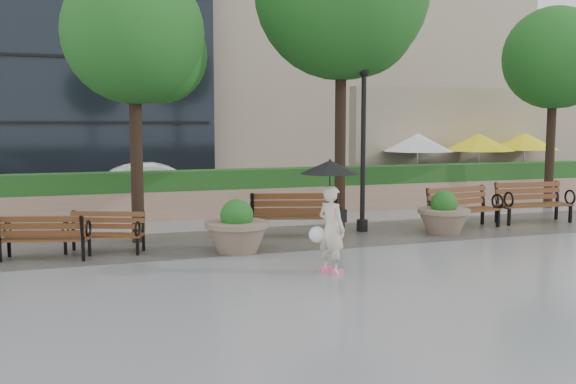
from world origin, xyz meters
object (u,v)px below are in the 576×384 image
object	(u,v)px
bench_0	(45,246)
bench_1	(105,241)
planter_right	(444,217)
lamppost	(363,160)
planter_left	(237,232)
pedestrian	(331,205)
car_right	(158,185)
bench_4	(533,211)
bench_3	(464,217)
bench_2	(294,224)

from	to	relation	value
bench_0	bench_1	size ratio (longest dim) A/B	1.06
planter_right	lamppost	world-z (taller)	lamppost
planter_left	pedestrian	xyz separation A→B (m)	(1.15, -2.30, 0.80)
car_right	bench_4	bearing A→B (deg)	-123.76
planter_left	lamppost	bearing A→B (deg)	22.71
car_right	bench_3	bearing A→B (deg)	-133.14
bench_0	planter_right	size ratio (longest dim) A/B	1.42
bench_0	car_right	world-z (taller)	car_right
planter_left	pedestrian	size ratio (longest dim) A/B	0.66
bench_0	bench_2	distance (m)	5.51
car_right	lamppost	bearing A→B (deg)	-144.81
bench_2	car_right	distance (m)	7.31
lamppost	pedestrian	world-z (taller)	lamppost
bench_3	pedestrian	size ratio (longest dim) A/B	1.01
bench_3	planter_right	xyz separation A→B (m)	(-0.88, -0.45, 0.10)
bench_2	bench_4	bearing A→B (deg)	-162.96
bench_4	bench_2	bearing A→B (deg)	-176.73
bench_2	planter_left	distance (m)	2.10
bench_4	lamppost	distance (m)	5.21
bench_3	bench_4	bearing A→B (deg)	-4.26
bench_4	car_right	size ratio (longest dim) A/B	0.49
bench_2	car_right	bearing A→B (deg)	-55.37
bench_0	bench_1	distance (m)	1.19
planter_left	lamppost	xyz separation A→B (m)	(3.60, 1.51, 1.34)
bench_1	car_right	size ratio (longest dim) A/B	0.40
bench_4	planter_left	bearing A→B (deg)	-168.57
bench_0	bench_3	distance (m)	10.02
bench_0	planter_right	xyz separation A→B (m)	(9.13, 0.05, 0.14)
bench_4	pedestrian	world-z (taller)	pedestrian
planter_left	lamppost	world-z (taller)	lamppost
bench_2	planter_right	distance (m)	3.72
bench_0	pedestrian	xyz separation A→B (m)	(4.92, -2.84, 0.97)
planter_left	pedestrian	bearing A→B (deg)	-63.47
bench_1	pedestrian	size ratio (longest dim) A/B	0.83
bench_0	lamppost	size ratio (longest dim) A/B	0.44
bench_3	planter_left	xyz separation A→B (m)	(-6.24, -1.04, 0.13)
bench_3	car_right	xyz separation A→B (m)	(-6.78, 7.15, 0.38)
car_right	pedestrian	bearing A→B (deg)	-167.45
bench_1	car_right	xyz separation A→B (m)	(2.07, 7.38, 0.44)
bench_1	bench_4	distance (m)	11.22
pedestrian	bench_4	bearing A→B (deg)	-89.04
pedestrian	bench_2	bearing A→B (deg)	-33.40
bench_0	bench_2	xyz separation A→B (m)	(5.46, 0.70, 0.05)
bench_1	lamppost	bearing A→B (deg)	28.50
planter_right	bench_4	bearing A→B (deg)	11.88
bench_2	pedestrian	bearing A→B (deg)	98.04
bench_1	planter_right	xyz separation A→B (m)	(7.97, -0.22, 0.16)
bench_3	planter_left	size ratio (longest dim) A/B	1.53
bench_1	bench_3	bearing A→B (deg)	23.62
bench_2	pedestrian	distance (m)	3.69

